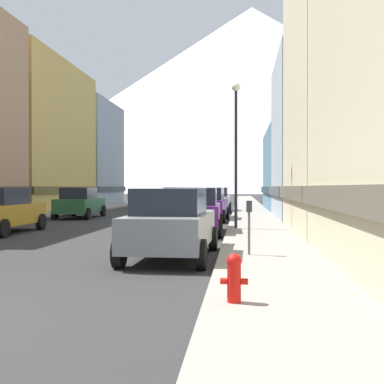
{
  "coord_description": "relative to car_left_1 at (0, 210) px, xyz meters",
  "views": [
    {
      "loc": [
        5.55,
        -4.81,
        1.81
      ],
      "look_at": [
        0.73,
        42.68,
        1.32
      ],
      "focal_mm": 45.06,
      "sensor_mm": 36.0,
      "label": 1
    }
  ],
  "objects": [
    {
      "name": "storefront_left_2",
      "position": [
        -8.05,
        17.8,
        4.61
      ],
      "size": [
        8.99,
        13.4,
        11.38
      ],
      "color": "#D8B259",
      "rests_on": "ground"
    },
    {
      "name": "car_right_2",
      "position": [
        7.6,
        7.82,
        0.0
      ],
      "size": [
        2.2,
        4.46,
        1.78
      ],
      "color": "#591E72",
      "rests_on": "ground"
    },
    {
      "name": "car_driving_1",
      "position": [
        5.4,
        20.51,
        0.0
      ],
      "size": [
        2.06,
        4.4,
        1.78
      ],
      "color": "#265933",
      "rests_on": "ground"
    },
    {
      "name": "car_right_3",
      "position": [
        7.6,
        16.58,
        0.0
      ],
      "size": [
        2.06,
        4.4,
        1.78
      ],
      "color": "silver",
      "rests_on": "ground"
    },
    {
      "name": "storefront_right_2",
      "position": [
        15.26,
        9.43,
        3.45
      ],
      "size": [
        8.22,
        8.33,
        9.01
      ],
      "color": "#99A5B2",
      "rests_on": "ground"
    },
    {
      "name": "storefront_left_3",
      "position": [
        -7.36,
        30.06,
        4.16
      ],
      "size": [
        7.61,
        10.17,
        10.45
      ],
      "color": "#99A5B2",
      "rests_on": "ground"
    },
    {
      "name": "sidewalk_left",
      "position": [
        -2.45,
        21.89,
        -0.82
      ],
      "size": [
        2.5,
        100.0,
        0.15
      ],
      "primitive_type": "cube",
      "color": "gray",
      "rests_on": "ground"
    },
    {
      "name": "fire_hydrant_near",
      "position": [
        9.25,
        -10.97,
        -0.37
      ],
      "size": [
        0.4,
        0.22,
        0.7
      ],
      "color": "red",
      "rests_on": "sidewalk_right"
    },
    {
      "name": "parking_meter_near",
      "position": [
        9.55,
        -6.04,
        0.11
      ],
      "size": [
        0.14,
        0.1,
        1.33
      ],
      "color": "#595960",
      "rests_on": "sidewalk_right"
    },
    {
      "name": "car_driving_0",
      "position": [
        2.2,
        31.82,
        0.0
      ],
      "size": [
        2.06,
        4.4,
        1.78
      ],
      "color": "#B28419",
      "rests_on": "ground"
    },
    {
      "name": "car_right_0",
      "position": [
        7.6,
        -5.87,
        0.0
      ],
      "size": [
        2.15,
        4.44,
        1.78
      ],
      "color": "slate",
      "rests_on": "ground"
    },
    {
      "name": "streetlamp_right",
      "position": [
        9.15,
        1.5,
        3.09
      ],
      "size": [
        0.36,
        0.36,
        5.86
      ],
      "color": "black",
      "rests_on": "sidewalk_right"
    },
    {
      "name": "storefront_right_3",
      "position": [
        14.61,
        19.57,
        2.06
      ],
      "size": [
        6.91,
        11.59,
        6.15
      ],
      "color": "slate",
      "rests_on": "ground"
    },
    {
      "name": "car_left_1",
      "position": [
        0.0,
        0.0,
        0.0
      ],
      "size": [
        2.09,
        4.41,
        1.78
      ],
      "color": "#B28419",
      "rests_on": "ground"
    },
    {
      "name": "storefront_right_1",
      "position": [
        14.5,
        0.73,
        4.69
      ],
      "size": [
        6.7,
        8.22,
        11.53
      ],
      "color": "beige",
      "rests_on": "ground"
    },
    {
      "name": "sidewalk_right",
      "position": [
        10.05,
        21.89,
        -0.82
      ],
      "size": [
        2.5,
        100.0,
        0.15
      ],
      "primitive_type": "cube",
      "color": "gray",
      "rests_on": "ground"
    },
    {
      "name": "car_right_1",
      "position": [
        7.6,
        0.65,
        0.0
      ],
      "size": [
        2.18,
        4.45,
        1.78
      ],
      "color": "#591E72",
      "rests_on": "ground"
    },
    {
      "name": "mountain_backdrop",
      "position": [
        15.3,
        246.89,
        48.98
      ],
      "size": [
        281.78,
        281.78,
        99.77
      ],
      "primitive_type": "cone",
      "color": "silver",
      "rests_on": "ground"
    },
    {
      "name": "car_left_2",
      "position": [
        0.0,
        9.34,
        0.0
      ],
      "size": [
        2.16,
        4.45,
        1.78
      ],
      "color": "#265933",
      "rests_on": "ground"
    }
  ]
}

